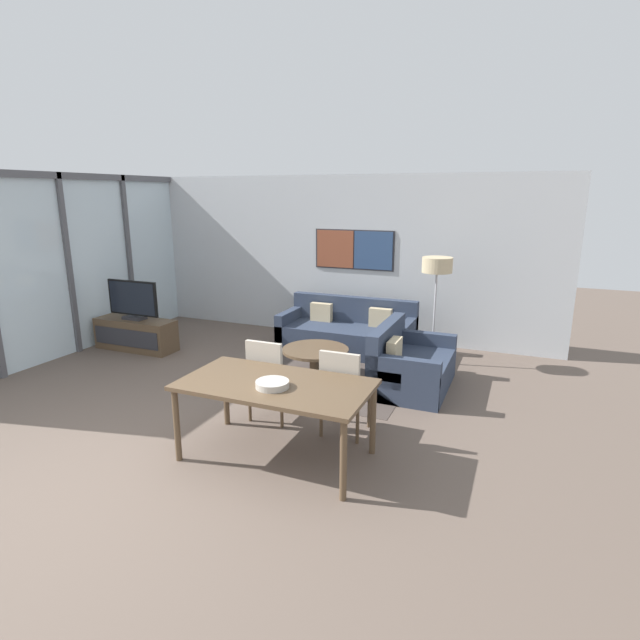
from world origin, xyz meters
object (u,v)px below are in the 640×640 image
at_px(television, 133,301).
at_px(coffee_table, 315,356).
at_px(dining_table, 275,390).
at_px(dining_chair_left, 270,376).
at_px(floor_lamp, 437,271).
at_px(tv_console, 136,334).
at_px(dining_chair_centre, 343,389).
at_px(sofa_main, 348,334).
at_px(fruit_bowl, 272,384).
at_px(sofa_side, 407,367).

distance_m(television, coffee_table, 3.26).
height_order(dining_table, dining_chair_left, dining_chair_left).
bearing_deg(floor_lamp, tv_console, -165.80).
bearing_deg(television, tv_console, -90.00).
xyz_separation_m(coffee_table, dining_chair_left, (0.06, -1.44, 0.21)).
height_order(tv_console, dining_chair_centre, dining_chair_centre).
relative_size(dining_chair_left, dining_chair_centre, 1.00).
relative_size(sofa_main, floor_lamp, 1.33).
distance_m(dining_chair_left, fruit_bowl, 0.98).
bearing_deg(floor_lamp, coffee_table, -138.73).
relative_size(tv_console, coffee_table, 1.49).
xyz_separation_m(dining_chair_left, floor_lamp, (1.32, 2.66, 0.88)).
bearing_deg(television, floor_lamp, 14.19).
bearing_deg(dining_chair_left, dining_chair_centre, -2.09).
bearing_deg(sofa_side, dining_chair_left, 142.91).
height_order(sofa_side, floor_lamp, floor_lamp).
distance_m(sofa_main, floor_lamp, 1.80).
height_order(sofa_side, fruit_bowl, sofa_side).
xyz_separation_m(sofa_main, dining_chair_centre, (0.94, -2.81, 0.25)).
relative_size(television, floor_lamp, 0.59).
distance_m(tv_console, television, 0.56).
bearing_deg(coffee_table, sofa_side, 6.05).
xyz_separation_m(dining_table, dining_chair_centre, (0.44, 0.67, -0.17)).
height_order(television, dining_chair_centre, television).
bearing_deg(sofa_main, tv_console, -158.19).
bearing_deg(fruit_bowl, sofa_side, 73.16).
bearing_deg(dining_chair_left, tv_console, 155.51).
height_order(tv_console, floor_lamp, floor_lamp).
bearing_deg(floor_lamp, dining_chair_left, -116.47).
distance_m(sofa_side, dining_chair_left, 1.99).
relative_size(tv_console, sofa_side, 1.00).
relative_size(sofa_side, dining_chair_left, 1.44).
distance_m(sofa_main, sofa_side, 1.74).
bearing_deg(dining_table, sofa_main, 98.23).
bearing_deg(floor_lamp, dining_chair_centre, -99.43).
relative_size(sofa_main, fruit_bowl, 6.88).
xyz_separation_m(television, fruit_bowl, (3.75, -2.31, -0.02)).
distance_m(sofa_main, dining_chair_left, 2.79).
bearing_deg(coffee_table, tv_console, 179.04).
relative_size(fruit_bowl, floor_lamp, 0.19).
distance_m(sofa_side, dining_table, 2.43).
distance_m(tv_console, floor_lamp, 4.89).
relative_size(tv_console, dining_table, 0.76).
height_order(tv_console, fruit_bowl, fruit_bowl).
xyz_separation_m(sofa_side, dining_chair_centre, (-0.31, -1.61, 0.25)).
bearing_deg(dining_chair_left, dining_table, -57.84).
xyz_separation_m(tv_console, dining_chair_left, (3.28, -1.50, 0.27)).
bearing_deg(dining_chair_left, television, 155.50).
xyz_separation_m(coffee_table, floor_lamp, (1.39, 1.22, 1.10)).
bearing_deg(sofa_side, floor_lamp, -7.06).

